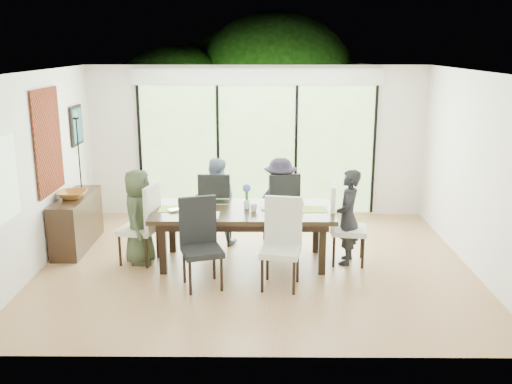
{
  "coord_description": "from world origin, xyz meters",
  "views": [
    {
      "loc": [
        0.06,
        -7.62,
        3.05
      ],
      "look_at": [
        0.0,
        0.25,
        1.0
      ],
      "focal_mm": 40.0,
      "sensor_mm": 36.0,
      "label": 1
    }
  ],
  "objects_px": {
    "laptop": "(182,210)",
    "cup_c": "(300,204)",
    "chair_far_right": "(280,207)",
    "person_right_end": "(348,217)",
    "cup_a": "(195,203)",
    "person_far_right": "(280,201)",
    "cup_b": "(254,208)",
    "table_top": "(243,211)",
    "vase": "(247,204)",
    "bowl": "(72,195)",
    "chair_left_end": "(138,223)",
    "chair_far_left": "(216,207)",
    "person_left_end": "(139,217)",
    "person_far_left": "(216,201)",
    "chair_near_left": "(202,244)",
    "chair_right_end": "(349,224)",
    "chair_near_right": "(281,245)",
    "sideboard": "(77,222)"
  },
  "relations": [
    {
      "from": "chair_right_end",
      "to": "cup_a",
      "type": "xyz_separation_m",
      "value": [
        -2.2,
        0.15,
        0.26
      ]
    },
    {
      "from": "person_left_end",
      "to": "chair_left_end",
      "type": "bearing_deg",
      "value": 92.19
    },
    {
      "from": "table_top",
      "to": "chair_far_right",
      "type": "distance_m",
      "value": 1.03
    },
    {
      "from": "person_far_right",
      "to": "cup_b",
      "type": "height_order",
      "value": "person_far_right"
    },
    {
      "from": "person_right_end",
      "to": "person_far_left",
      "type": "distance_m",
      "value": 2.1
    },
    {
      "from": "cup_a",
      "to": "person_far_left",
      "type": "bearing_deg",
      "value": 69.81
    },
    {
      "from": "table_top",
      "to": "sideboard",
      "type": "distance_m",
      "value": 2.68
    },
    {
      "from": "chair_far_left",
      "to": "cup_b",
      "type": "bearing_deg",
      "value": 124.26
    },
    {
      "from": "chair_far_left",
      "to": "chair_far_right",
      "type": "relative_size",
      "value": 1.0
    },
    {
      "from": "laptop",
      "to": "chair_right_end",
      "type": "bearing_deg",
      "value": -26.23
    },
    {
      "from": "chair_right_end",
      "to": "bowl",
      "type": "height_order",
      "value": "chair_right_end"
    },
    {
      "from": "table_top",
      "to": "cup_b",
      "type": "bearing_deg",
      "value": -33.69
    },
    {
      "from": "table_top",
      "to": "sideboard",
      "type": "height_order",
      "value": "sideboard"
    },
    {
      "from": "person_left_end",
      "to": "person_far_right",
      "type": "distance_m",
      "value": 2.19
    },
    {
      "from": "laptop",
      "to": "cup_c",
      "type": "bearing_deg",
      "value": -21.76
    },
    {
      "from": "vase",
      "to": "bowl",
      "type": "relative_size",
      "value": 0.3
    },
    {
      "from": "chair_far_right",
      "to": "cup_a",
      "type": "distance_m",
      "value": 1.46
    },
    {
      "from": "chair_near_left",
      "to": "vase",
      "type": "relative_size",
      "value": 9.17
    },
    {
      "from": "chair_near_right",
      "to": "person_right_end",
      "type": "distance_m",
      "value": 1.31
    },
    {
      "from": "vase",
      "to": "bowl",
      "type": "distance_m",
      "value": 2.67
    },
    {
      "from": "cup_b",
      "to": "cup_c",
      "type": "xyz_separation_m",
      "value": [
        0.65,
        0.2,
        0.0
      ]
    },
    {
      "from": "table_top",
      "to": "chair_left_end",
      "type": "height_order",
      "value": "chair_left_end"
    },
    {
      "from": "chair_right_end",
      "to": "chair_near_right",
      "type": "bearing_deg",
      "value": 138.48
    },
    {
      "from": "chair_left_end",
      "to": "vase",
      "type": "relative_size",
      "value": 9.17
    },
    {
      "from": "person_far_right",
      "to": "vase",
      "type": "height_order",
      "value": "person_far_right"
    },
    {
      "from": "table_top",
      "to": "sideboard",
      "type": "relative_size",
      "value": 1.77
    },
    {
      "from": "chair_left_end",
      "to": "person_left_end",
      "type": "distance_m",
      "value": 0.1
    },
    {
      "from": "chair_near_left",
      "to": "person_left_end",
      "type": "distance_m",
      "value": 1.31
    },
    {
      "from": "chair_left_end",
      "to": "chair_near_left",
      "type": "height_order",
      "value": "same"
    },
    {
      "from": "table_top",
      "to": "bowl",
      "type": "relative_size",
      "value": 5.93
    },
    {
      "from": "person_right_end",
      "to": "cup_a",
      "type": "height_order",
      "value": "person_right_end"
    },
    {
      "from": "person_right_end",
      "to": "vase",
      "type": "height_order",
      "value": "person_right_end"
    },
    {
      "from": "person_far_right",
      "to": "sideboard",
      "type": "bearing_deg",
      "value": 2.07
    },
    {
      "from": "person_left_end",
      "to": "laptop",
      "type": "height_order",
      "value": "person_left_end"
    },
    {
      "from": "person_far_left",
      "to": "laptop",
      "type": "xyz_separation_m",
      "value": [
        -0.4,
        -0.93,
        0.12
      ]
    },
    {
      "from": "cup_c",
      "to": "chair_near_right",
      "type": "bearing_deg",
      "value": -107.19
    },
    {
      "from": "laptop",
      "to": "person_right_end",
      "type": "bearing_deg",
      "value": -26.21
    },
    {
      "from": "person_far_left",
      "to": "vase",
      "type": "xyz_separation_m",
      "value": [
        0.5,
        -0.78,
        0.17
      ]
    },
    {
      "from": "chair_left_end",
      "to": "cup_b",
      "type": "xyz_separation_m",
      "value": [
        1.65,
        -0.1,
        0.26
      ]
    },
    {
      "from": "chair_far_left",
      "to": "cup_c",
      "type": "distance_m",
      "value": 1.48
    },
    {
      "from": "chair_left_end",
      "to": "cup_b",
      "type": "relative_size",
      "value": 11.0
    },
    {
      "from": "cup_a",
      "to": "table_top",
      "type": "bearing_deg",
      "value": -12.09
    },
    {
      "from": "chair_far_right",
      "to": "cup_c",
      "type": "relative_size",
      "value": 8.87
    },
    {
      "from": "chair_far_right",
      "to": "chair_near_left",
      "type": "height_order",
      "value": "same"
    },
    {
      "from": "cup_c",
      "to": "chair_near_left",
      "type": "bearing_deg",
      "value": -143.27
    },
    {
      "from": "chair_left_end",
      "to": "sideboard",
      "type": "bearing_deg",
      "value": -108.23
    },
    {
      "from": "person_far_left",
      "to": "cup_b",
      "type": "bearing_deg",
      "value": 128.24
    },
    {
      "from": "chair_far_left",
      "to": "cup_c",
      "type": "relative_size",
      "value": 8.87
    },
    {
      "from": "cup_a",
      "to": "cup_b",
      "type": "height_order",
      "value": "cup_a"
    },
    {
      "from": "person_right_end",
      "to": "person_far_left",
      "type": "xyz_separation_m",
      "value": [
        -1.93,
        0.83,
        0.0
      ]
    }
  ]
}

